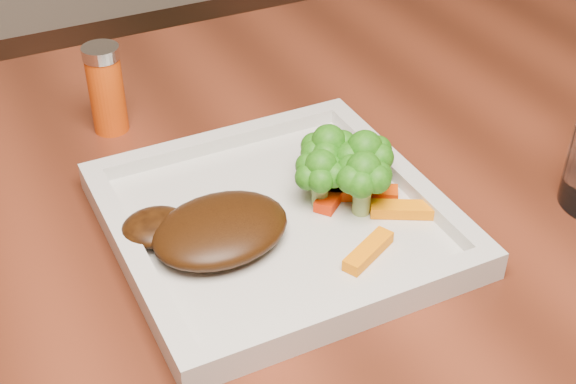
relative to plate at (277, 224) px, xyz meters
name	(u,v)px	position (x,y,z in m)	size (l,w,h in m)	color
plate	(277,224)	(0.00, 0.00, 0.00)	(0.27, 0.27, 0.01)	silver
steak	(220,229)	(-0.06, -0.01, 0.02)	(0.12, 0.09, 0.03)	#3A1C08
broccoli_0	(328,151)	(0.06, 0.03, 0.04)	(0.06, 0.06, 0.07)	#147A16
broccoli_1	(364,161)	(0.08, 0.00, 0.04)	(0.06, 0.06, 0.06)	#156A11
broccoli_2	(363,184)	(0.07, -0.02, 0.04)	(0.06, 0.06, 0.06)	#226E12
broccoli_3	(321,175)	(0.04, 0.00, 0.04)	(0.05, 0.05, 0.06)	#397A14
carrot_0	(368,251)	(0.04, -0.08, 0.01)	(0.05, 0.01, 0.01)	orange
carrot_1	(406,210)	(0.10, -0.04, 0.01)	(0.06, 0.02, 0.01)	orange
carrot_3	(351,159)	(0.10, 0.04, 0.01)	(0.06, 0.02, 0.01)	red
carrot_5	(361,192)	(0.08, -0.01, 0.01)	(0.06, 0.02, 0.01)	#EA4003
carrot_6	(336,190)	(0.06, 0.01, 0.01)	(0.06, 0.02, 0.01)	red
spice_shaker	(106,89)	(-0.08, 0.22, 0.04)	(0.03, 0.03, 0.09)	#CE440B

